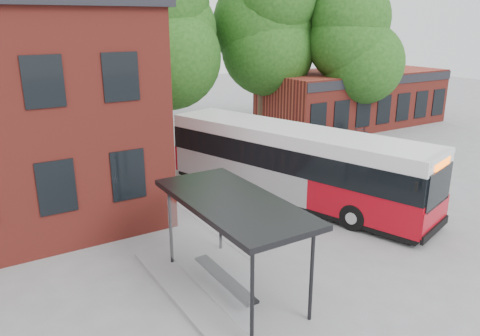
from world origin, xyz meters
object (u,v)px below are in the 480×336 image
bicycle_4 (330,136)px  bicycle_6 (345,138)px  bicycle_1 (310,139)px  bicycle_5 (343,140)px  bicycle_7 (359,134)px  city_bus (293,164)px  bicycle_0 (305,139)px  bicycle_2 (312,138)px  bicycle_3 (321,139)px  bus_shelter (233,246)px

bicycle_4 → bicycle_6: size_ratio=1.11×
bicycle_1 → bicycle_5: 2.05m
bicycle_6 → bicycle_1: bearing=59.4°
bicycle_7 → city_bus: bearing=142.8°
city_bus → bicycle_0: size_ratio=6.54×
bicycle_2 → bicycle_7: 3.46m
bicycle_3 → bicycle_7: size_ratio=1.05×
bus_shelter → bicycle_1: bus_shelter is taller
bicycle_3 → bicycle_6: (1.63, -0.42, -0.08)m
bus_shelter → bicycle_5: bus_shelter is taller
bicycle_1 → bicycle_5: bicycle_1 is taller
city_bus → bicycle_0: city_bus is taller
bicycle_2 → bicycle_7: bicycle_2 is taller
bicycle_5 → bicycle_0: bearing=64.3°
city_bus → bicycle_4: 10.62m
bicycle_1 → bicycle_2: size_ratio=0.96×
bicycle_2 → bicycle_6: bicycle_2 is taller
bicycle_0 → bicycle_7: bearing=-94.9°
bicycle_3 → bicycle_4: (1.07, 0.37, -0.03)m
bicycle_1 → bicycle_2: bicycle_1 is taller
bicycle_3 → bicycle_6: 1.68m
bicycle_0 → bicycle_5: 2.33m
bicycle_3 → bicycle_1: bearing=101.7°
bicycle_2 → bicycle_6: size_ratio=1.21×
bicycle_1 → bicycle_6: (2.40, -0.57, -0.13)m
bicycle_0 → bicycle_3: bicycle_0 is taller
bicycle_4 → bicycle_2: bearing=94.5°
bicycle_1 → city_bus: bearing=144.2°
city_bus → bicycle_1: size_ratio=6.86×
bus_shelter → bicycle_6: bus_shelter is taller
bicycle_0 → bicycle_6: 2.67m
bicycle_4 → bicycle_5: bearing=-175.7°
bicycle_2 → bicycle_4: (1.43, -0.09, -0.04)m
bicycle_4 → bicycle_5: (-0.08, -1.26, -0.01)m
bicycle_7 → bicycle_5: bearing=129.2°
bus_shelter → bicycle_3: bus_shelter is taller
bus_shelter → city_bus: bearing=39.7°
bicycle_6 → bicycle_7: 1.40m
bicycle_6 → bicycle_5: bearing=109.0°
bicycle_5 → bicycle_7: size_ratio=0.95×
city_bus → bicycle_4: (8.23, 6.62, -1.13)m
bicycle_2 → bicycle_3: size_ratio=1.16×
bicycle_2 → bicycle_5: bicycle_2 is taller
bicycle_1 → bicycle_7: size_ratio=1.16×
bicycle_1 → bicycle_4: bicycle_1 is taller
bus_shelter → bicycle_4: size_ratio=3.98×
bus_shelter → bicycle_3: (13.17, 11.25, -0.95)m
bicycle_5 → bicycle_7: bearing=-62.2°
bicycle_1 → bicycle_4: size_ratio=1.04×
bus_shelter → bicycle_1: size_ratio=3.83×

